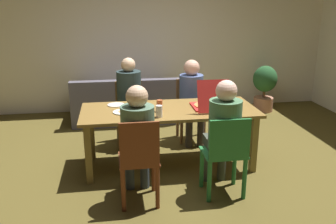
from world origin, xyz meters
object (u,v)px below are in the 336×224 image
at_px(plate_2, 226,100).
at_px(chair_0, 139,160).
at_px(person_0, 138,133).
at_px(chair_3, 129,110).
at_px(dining_table, 169,116).
at_px(person_1, 223,127).
at_px(person_3, 129,95).
at_px(plate_0, 123,112).
at_px(chair_1, 226,154).
at_px(person_2, 192,94).
at_px(chair_2, 190,107).
at_px(couch, 126,105).
at_px(potted_plant, 265,86).
at_px(drinking_glass_1, 149,112).
at_px(drinking_glass_2, 159,111).
at_px(pizza_box_0, 209,104).
at_px(plate_1, 116,105).
at_px(drinking_glass_0, 160,106).

bearing_deg(plate_2, chair_0, -137.30).
bearing_deg(person_0, chair_3, 90.00).
height_order(dining_table, plate_2, plate_2).
bearing_deg(person_1, person_3, 121.03).
distance_m(chair_3, plate_0, 0.99).
bearing_deg(plate_0, plate_2, 13.17).
bearing_deg(chair_1, person_2, 90.00).
distance_m(chair_2, person_3, 0.95).
relative_size(couch, potted_plant, 2.08).
bearing_deg(chair_3, dining_table, -63.31).
bearing_deg(dining_table, drinking_glass_1, -137.62).
bearing_deg(person_2, potted_plant, 37.44).
bearing_deg(chair_3, chair_0, -90.00).
xyz_separation_m(person_1, drinking_glass_2, (-0.62, 0.43, 0.07)).
xyz_separation_m(pizza_box_0, drinking_glass_1, (-0.75, -0.20, -0.00)).
bearing_deg(drinking_glass_2, chair_3, 103.31).
height_order(person_1, potted_plant, person_1).
xyz_separation_m(plate_1, potted_plant, (2.77, 1.79, -0.26)).
bearing_deg(plate_2, plate_0, -166.83).
height_order(chair_1, chair_2, chair_1).
xyz_separation_m(person_3, plate_2, (1.25, -0.50, 0.01)).
height_order(chair_0, chair_2, chair_0).
distance_m(person_0, chair_3, 1.67).
bearing_deg(chair_3, pizza_box_0, -45.13).
xyz_separation_m(chair_0, plate_2, (1.25, 1.16, 0.25)).
bearing_deg(potted_plant, person_2, -142.56).
distance_m(dining_table, couch, 1.98).
xyz_separation_m(person_3, couch, (-0.02, 1.12, -0.46)).
xyz_separation_m(chair_3, drinking_glass_1, (0.18, -1.13, 0.32)).
bearing_deg(potted_plant, person_1, -121.01).
height_order(person_1, pizza_box_0, person_1).
xyz_separation_m(person_2, drinking_glass_1, (-0.72, -1.02, 0.08)).
distance_m(drinking_glass_2, potted_plant, 3.31).
height_order(dining_table, person_3, person_3).
relative_size(person_2, potted_plant, 1.40).
bearing_deg(drinking_glass_0, pizza_box_0, 2.54).
bearing_deg(chair_3, person_0, -90.00).
distance_m(person_1, drinking_glass_2, 0.76).
bearing_deg(person_3, plate_1, -111.28).
distance_m(chair_1, chair_2, 1.75).
height_order(plate_1, drinking_glass_0, drinking_glass_0).
bearing_deg(dining_table, couch, 103.86).
bearing_deg(chair_2, plate_2, -60.96).
height_order(chair_3, drinking_glass_2, chair_3).
bearing_deg(dining_table, plate_2, 18.02).
height_order(chair_0, plate_1, chair_0).
distance_m(person_3, plate_1, 0.54).
height_order(dining_table, potted_plant, potted_plant).
bearing_deg(chair_3, plate_2, -26.48).
distance_m(person_1, person_3, 1.75).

